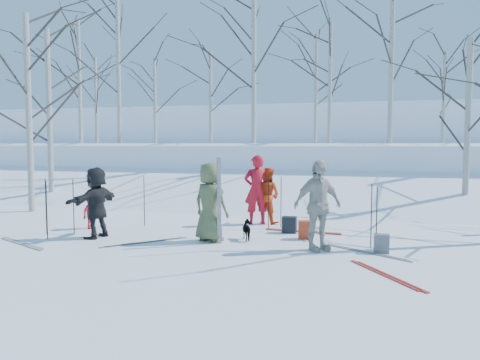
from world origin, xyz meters
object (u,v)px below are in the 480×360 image
(skier_cream_east, at_px, (318,205))
(backpack_grey, at_px, (382,243))
(backpack_dark, at_px, (289,225))
(skier_grey_west, at_px, (96,202))
(dog, at_px, (248,230))
(skier_red_seated, at_px, (91,212))
(skier_red_north, at_px, (256,190))
(skier_olive_center, at_px, (210,202))
(backpack_red, at_px, (306,230))
(skier_redor_behind, at_px, (267,196))

(skier_cream_east, relative_size, backpack_grey, 4.90)
(skier_cream_east, bearing_deg, backpack_dark, 77.42)
(skier_grey_west, height_order, dog, skier_grey_west)
(skier_red_seated, bearing_deg, backpack_dark, -72.84)
(dog, bearing_deg, skier_red_north, -111.20)
(skier_olive_center, distance_m, backpack_dark, 2.24)
(skier_red_seated, height_order, dog, skier_red_seated)
(dog, height_order, backpack_red, dog)
(skier_redor_behind, distance_m, skier_red_seated, 4.68)
(skier_cream_east, relative_size, dog, 3.44)
(skier_red_north, height_order, skier_redor_behind, skier_red_north)
(skier_redor_behind, xyz_separation_m, backpack_dark, (0.82, -1.24, -0.57))
(skier_redor_behind, bearing_deg, skier_olive_center, 97.06)
(skier_redor_behind, bearing_deg, dog, 113.73)
(skier_grey_west, height_order, backpack_grey, skier_grey_west)
(skier_redor_behind, relative_size, backpack_grey, 4.03)
(skier_red_north, relative_size, backpack_dark, 4.71)
(skier_grey_west, bearing_deg, skier_cream_east, 100.14)
(skier_red_seated, bearing_deg, skier_redor_behind, -56.01)
(backpack_grey, height_order, backpack_dark, backpack_dark)
(skier_red_seated, bearing_deg, dog, -85.93)
(backpack_red, height_order, backpack_dark, backpack_red)
(skier_red_north, bearing_deg, skier_olive_center, 52.80)
(backpack_red, height_order, backpack_grey, backpack_red)
(skier_cream_east, xyz_separation_m, backpack_grey, (1.27, 0.11, -0.74))
(skier_red_seated, bearing_deg, skier_grey_west, -133.41)
(backpack_grey, bearing_deg, skier_redor_behind, 135.88)
(skier_red_seated, relative_size, dog, 1.64)
(skier_red_north, xyz_separation_m, skier_red_seated, (-3.95, -1.81, -0.50))
(skier_red_north, distance_m, skier_red_seated, 4.37)
(dog, distance_m, backpack_dark, 1.34)
(skier_olive_center, height_order, skier_red_north, skier_red_north)
(skier_red_seated, xyz_separation_m, backpack_grey, (7.15, -0.83, -0.26))
(dog, height_order, backpack_grey, dog)
(skier_redor_behind, distance_m, dog, 2.40)
(skier_redor_behind, relative_size, backpack_red, 3.64)
(skier_cream_east, distance_m, backpack_dark, 2.06)
(skier_red_seated, height_order, skier_cream_east, skier_cream_east)
(backpack_grey, distance_m, backpack_dark, 2.67)
(skier_olive_center, distance_m, backpack_red, 2.30)
(skier_red_north, distance_m, dog, 2.26)
(skier_grey_west, bearing_deg, skier_redor_behind, 140.90)
(skier_red_north, relative_size, backpack_grey, 4.95)
(skier_cream_east, bearing_deg, skier_grey_west, 141.56)
(dog, xyz_separation_m, backpack_dark, (0.77, 1.10, -0.03))
(backpack_red, xyz_separation_m, backpack_dark, (-0.49, 0.66, -0.01))
(skier_grey_west, bearing_deg, backpack_red, 112.83)
(backpack_grey, bearing_deg, skier_cream_east, -175.14)
(skier_redor_behind, bearing_deg, skier_red_seated, 48.22)
(skier_cream_east, bearing_deg, dog, 119.93)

